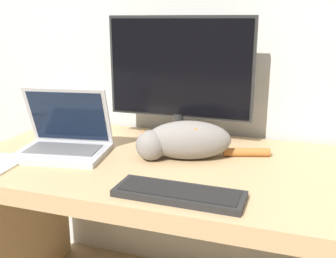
# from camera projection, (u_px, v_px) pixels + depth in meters

# --- Properties ---
(desk) EXTENTS (1.43, 0.77, 0.72)m
(desk) POSITION_uv_depth(u_px,v_px,m) (162.00, 198.00, 1.47)
(desk) COLOR tan
(desk) RESTS_ON ground_plane
(monitor) EXTENTS (0.61, 0.17, 0.51)m
(monitor) POSITION_uv_depth(u_px,v_px,m) (179.00, 74.00, 1.60)
(monitor) COLOR #282828
(monitor) RESTS_ON desk
(laptop) EXTENTS (0.36, 0.30, 0.25)m
(laptop) POSITION_uv_depth(u_px,v_px,m) (64.00, 141.00, 1.49)
(laptop) COLOR #B7B7BC
(laptop) RESTS_ON desk
(external_keyboard) EXTENTS (0.38, 0.14, 0.02)m
(external_keyboard) POSITION_uv_depth(u_px,v_px,m) (179.00, 194.00, 1.13)
(external_keyboard) COLOR black
(external_keyboard) RESTS_ON desk
(cat) EXTENTS (0.47, 0.25, 0.14)m
(cat) POSITION_uv_depth(u_px,v_px,m) (184.00, 140.00, 1.43)
(cat) COLOR gray
(cat) RESTS_ON desk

